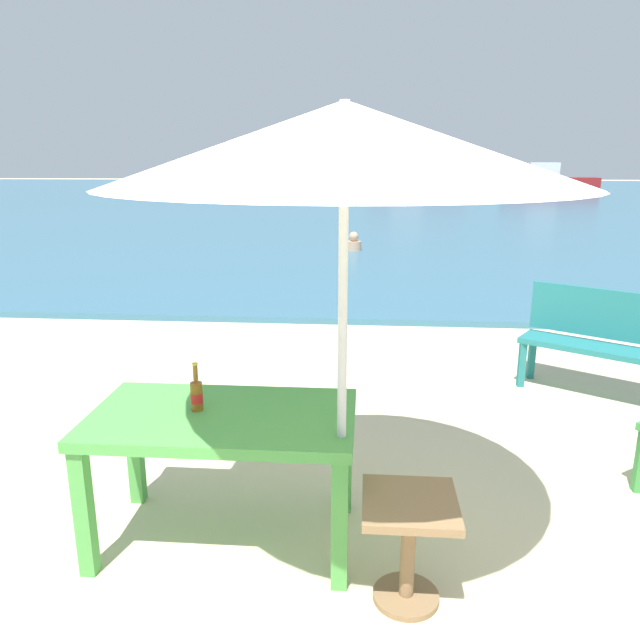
# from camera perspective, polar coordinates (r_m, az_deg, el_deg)

# --- Properties ---
(ground_plane) EXTENTS (120.00, 120.00, 0.00)m
(ground_plane) POSITION_cam_1_polar(r_m,az_deg,el_deg) (3.17, 1.67, -25.47)
(ground_plane) COLOR beige
(sea_water) EXTENTS (120.00, 50.00, 0.08)m
(sea_water) POSITION_cam_1_polar(r_m,az_deg,el_deg) (32.47, 4.40, 11.48)
(sea_water) COLOR #386B84
(sea_water) RESTS_ON ground_plane
(picnic_table_green) EXTENTS (1.40, 0.80, 0.76)m
(picnic_table_green) POSITION_cam_1_polar(r_m,az_deg,el_deg) (3.31, -9.16, -10.43)
(picnic_table_green) COLOR #4C9E47
(picnic_table_green) RESTS_ON ground_plane
(beer_bottle_amber) EXTENTS (0.07, 0.07, 0.26)m
(beer_bottle_amber) POSITION_cam_1_polar(r_m,az_deg,el_deg) (3.29, -11.61, -6.84)
(beer_bottle_amber) COLOR brown
(beer_bottle_amber) RESTS_ON picnic_table_green
(patio_umbrella) EXTENTS (2.10, 2.10, 2.30)m
(patio_umbrella) POSITION_cam_1_polar(r_m,az_deg,el_deg) (2.67, 2.22, 16.23)
(patio_umbrella) COLOR silver
(patio_umbrella) RESTS_ON ground_plane
(side_table_wood) EXTENTS (0.44, 0.44, 0.54)m
(side_table_wood) POSITION_cam_1_polar(r_m,az_deg,el_deg) (3.03, 8.38, -19.52)
(side_table_wood) COLOR olive
(side_table_wood) RESTS_ON ground_plane
(bench_teal_center) EXTENTS (1.21, 0.95, 0.95)m
(bench_teal_center) POSITION_cam_1_polar(r_m,az_deg,el_deg) (5.86, 24.58, -1.37)
(bench_teal_center) COLOR #237275
(bench_teal_center) RESTS_ON ground_plane
(swimmer_person) EXTENTS (0.34, 0.34, 0.41)m
(swimmer_person) POSITION_cam_1_polar(r_m,az_deg,el_deg) (13.48, 3.21, 7.29)
(swimmer_person) COLOR tan
(swimmer_person) RESTS_ON sea_water
(boat_ferry) EXTENTS (6.27, 1.71, 2.28)m
(boat_ferry) POSITION_cam_1_polar(r_m,az_deg,el_deg) (40.34, 8.97, 13.27)
(boat_ferry) COLOR maroon
(boat_ferry) RESTS_ON sea_water
(boat_barge) EXTENTS (4.83, 1.32, 1.76)m
(boat_barge) POSITION_cam_1_polar(r_m,az_deg,el_deg) (35.10, 20.82, 11.94)
(boat_barge) COLOR maroon
(boat_barge) RESTS_ON sea_water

